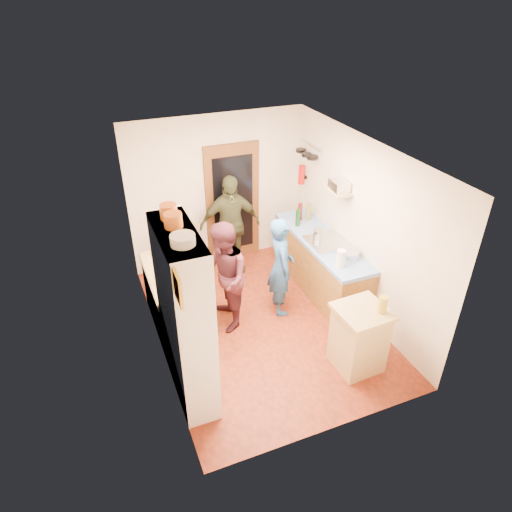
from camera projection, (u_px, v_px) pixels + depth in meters
floor at (263, 323)px, 6.76m from camera, size 3.00×4.00×0.02m
ceiling at (265, 152)px, 5.39m from camera, size 3.00×4.00×0.02m
wall_back at (218, 191)px, 7.66m from camera, size 3.00×0.02×2.60m
wall_front at (343, 343)px, 4.48m from camera, size 3.00×0.02×2.60m
wall_left at (151, 270)px, 5.59m from camera, size 0.02×4.00×2.60m
wall_right at (361, 227)px, 6.56m from camera, size 0.02×4.00×2.60m
door_frame at (233, 203)px, 7.84m from camera, size 0.95×0.06×2.10m
door_glass at (233, 204)px, 7.81m from camera, size 0.70×0.02×1.70m
hutch_body at (185, 318)px, 5.13m from camera, size 0.40×1.20×2.20m
hutch_top_shelf at (176, 233)px, 4.57m from camera, size 0.40×1.14×0.04m
plate_stack at (183, 240)px, 4.31m from camera, size 0.24×0.24×0.10m
orange_pot_a at (173, 220)px, 4.60m from camera, size 0.19×0.19×0.15m
orange_pot_b at (168, 212)px, 4.76m from camera, size 0.18×0.18×0.16m
left_counter_base at (174, 301)px, 6.50m from camera, size 0.60×1.40×0.85m
left_counter_top at (171, 275)px, 6.27m from camera, size 0.64×1.44×0.05m
toaster at (180, 282)px, 5.91m from camera, size 0.30×0.25×0.20m
kettle at (169, 275)px, 6.04m from camera, size 0.20×0.20×0.19m
orange_bowl at (173, 263)px, 6.41m from camera, size 0.21×0.21×0.08m
chopping_board at (163, 253)px, 6.68m from camera, size 0.34×0.27×0.02m
right_counter_base at (320, 266)px, 7.31m from camera, size 0.60×2.20×0.84m
right_counter_top at (322, 241)px, 7.08m from camera, size 0.62×2.22×0.06m
hob at (326, 242)px, 6.96m from camera, size 0.55×0.58×0.04m
pot_on_hob at (319, 234)px, 7.01m from camera, size 0.20×0.20×0.13m
bottle_a at (298, 218)px, 7.39m from camera, size 0.09×0.09×0.29m
bottle_b at (300, 212)px, 7.57m from camera, size 0.07×0.07×0.29m
bottle_c at (308, 212)px, 7.57m from camera, size 0.09×0.09×0.29m
paper_towel at (341, 258)px, 6.34m from camera, size 0.14×0.14×0.26m
mixing_bowl at (349, 254)px, 6.59m from camera, size 0.30×0.30×0.11m
island_base at (359, 340)px, 5.80m from camera, size 0.58×0.58×0.86m
island_top at (363, 312)px, 5.56m from camera, size 0.65×0.65×0.05m
cutting_board at (357, 310)px, 5.58m from camera, size 0.36×0.30×0.02m
oil_jar at (383, 304)px, 5.46m from camera, size 0.12×0.12×0.22m
pan_rail at (311, 146)px, 7.36m from camera, size 0.02×0.65×0.02m
pan_hang_a at (312, 157)px, 7.27m from camera, size 0.18×0.18×0.05m
pan_hang_b at (306, 155)px, 7.43m from camera, size 0.16×0.16×0.05m
pan_hang_c at (301, 150)px, 7.59m from camera, size 0.17×0.17×0.05m
wall_shelf at (339, 191)px, 6.66m from camera, size 0.26×0.42×0.03m
radio at (339, 186)px, 6.61m from camera, size 0.24×0.31×0.15m
ext_bracket at (304, 177)px, 7.81m from camera, size 0.06×0.10×0.04m
fire_extinguisher at (301, 175)px, 7.76m from camera, size 0.11×0.11×0.32m
picture_frame at (178, 288)px, 3.98m from camera, size 0.03×0.25×0.30m
person_hob at (283, 267)px, 6.62m from camera, size 0.48×0.63×1.55m
person_left at (225, 276)px, 6.35m from camera, size 0.68×0.84×1.63m
person_back at (231, 225)px, 7.54m from camera, size 1.06×0.53×1.74m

